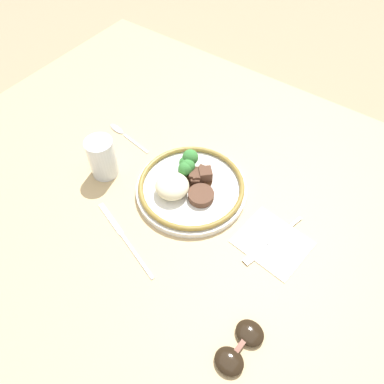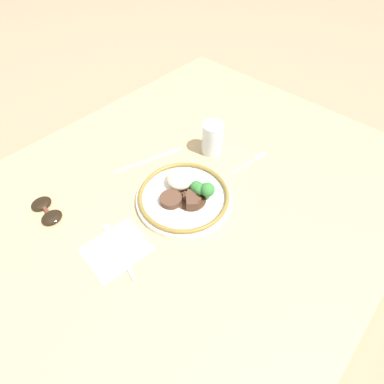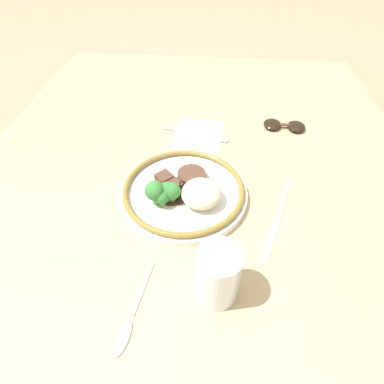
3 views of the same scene
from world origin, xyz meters
TOP-DOWN VIEW (x-y plane):
  - ground_plane at (0.00, 0.00)m, footprint 8.00×8.00m
  - dining_table at (0.00, 0.00)m, footprint 1.43×1.04m
  - napkin at (-0.19, 0.00)m, footprint 0.16×0.14m
  - plate at (0.04, -0.01)m, footprint 0.26×0.26m
  - juice_glass at (0.24, 0.06)m, footprint 0.07×0.07m
  - fork at (-0.18, 0.01)m, footprint 0.06×0.17m
  - knife at (0.09, 0.18)m, footprint 0.22×0.08m
  - spoon at (0.31, -0.06)m, footprint 0.15×0.04m
  - sunglasses at (-0.24, 0.23)m, footprint 0.06×0.11m

SIDE VIEW (x-z plane):
  - ground_plane at x=0.00m, z-range 0.00..0.00m
  - dining_table at x=0.00m, z-range 0.00..0.05m
  - napkin at x=-0.19m, z-range 0.05..0.05m
  - knife at x=0.09m, z-range 0.05..0.05m
  - spoon at x=0.31m, z-range 0.05..0.05m
  - fork at x=-0.18m, z-range 0.05..0.05m
  - sunglasses at x=-0.24m, z-range 0.05..0.06m
  - plate at x=0.04m, z-range 0.03..0.10m
  - juice_glass at x=0.24m, z-range 0.04..0.15m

